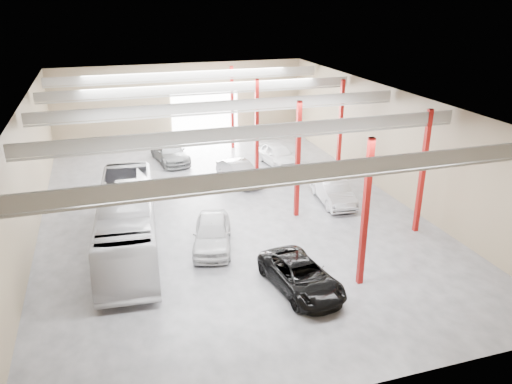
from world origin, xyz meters
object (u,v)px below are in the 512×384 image
coach_bus (128,221)px  car_row_b (240,172)px  black_sedan (301,276)px  car_right_near (333,191)px  car_row_a (212,233)px  car_right_far (278,155)px  car_row_c (170,152)px

coach_bus → car_row_b: size_ratio=2.56×
black_sedan → car_right_near: (5.81, 8.89, 0.10)m
coach_bus → car_row_a: (4.20, -1.05, -0.81)m
car_row_b → car_right_near: car_right_near is taller
car_row_b → car_right_far: size_ratio=0.94×
car_row_c → car_right_near: bearing=-61.0°
coach_bus → car_row_b: bearing=48.7°
coach_bus → black_sedan: 9.54m
black_sedan → car_row_a: bearing=111.6°
black_sedan → car_right_far: bearing=65.9°
coach_bus → car_row_a: size_ratio=2.43×
car_row_c → coach_bus: bearing=-114.6°
coach_bus → black_sedan: size_ratio=2.32×
car_row_b → car_row_c: size_ratio=0.85×
black_sedan → coach_bus: bearing=131.0°
black_sedan → car_row_a: car_row_a is taller
car_row_a → car_right_near: bearing=37.4°
car_row_b → car_right_far: 4.86m
black_sedan → car_row_a: (-2.94, 5.20, 0.12)m
coach_bus → black_sedan: (7.14, -6.25, -0.93)m
car_row_c → car_right_far: (7.97, -3.36, 0.05)m
car_row_a → car_right_far: size_ratio=0.99×
black_sedan → car_row_c: car_row_c is taller
coach_bus → car_row_a: bearing=-9.4°
coach_bus → car_right_near: size_ratio=2.42×
black_sedan → car_row_c: bearing=90.5°
car_row_b → car_right_near: bearing=-61.3°
car_row_c → car_right_near: car_right_near is taller
car_right_far → car_row_b: bearing=-149.8°
car_row_c → car_row_b: bearing=-65.3°
black_sedan → car_row_a: 5.97m
car_row_c → car_right_near: 14.52m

